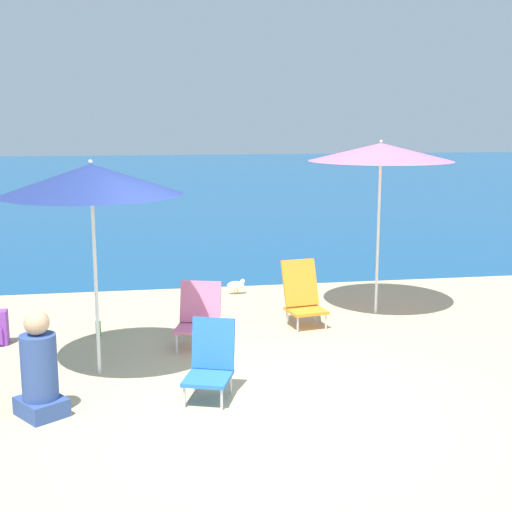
{
  "coord_description": "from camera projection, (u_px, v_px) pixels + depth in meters",
  "views": [
    {
      "loc": [
        -1.03,
        -5.91,
        2.57
      ],
      "look_at": [
        0.32,
        2.04,
        1.0
      ],
      "focal_mm": 50.0,
      "sensor_mm": 36.0,
      "label": 1
    }
  ],
  "objects": [
    {
      "name": "sea_water",
      "position": [
        160.0,
        179.0,
        30.31
      ],
      "size": [
        60.0,
        40.0,
        0.01
      ],
      "color": "navy",
      "rests_on": "ground"
    },
    {
      "name": "water_bottle",
      "position": [
        98.0,
        328.0,
        8.5
      ],
      "size": [
        0.06,
        0.06,
        0.26
      ],
      "color": "#4CB266",
      "rests_on": "ground"
    },
    {
      "name": "beach_umbrella_navy",
      "position": [
        91.0,
        180.0,
        6.91
      ],
      "size": [
        1.78,
        1.78,
        2.17
      ],
      "color": "white",
      "rests_on": "ground"
    },
    {
      "name": "ground_plane",
      "position": [
        259.0,
        409.0,
        6.38
      ],
      "size": [
        60.0,
        60.0,
        0.0
      ],
      "primitive_type": "plane",
      "color": "#C6B284"
    },
    {
      "name": "person_seated_near",
      "position": [
        40.0,
        372.0,
        6.18
      ],
      "size": [
        0.51,
        0.53,
        0.96
      ],
      "rotation": [
        0.0,
        0.0,
        0.62
      ],
      "color": "#334C8C",
      "rests_on": "ground"
    },
    {
      "name": "beach_chair_orange",
      "position": [
        303.0,
        295.0,
        8.92
      ],
      "size": [
        0.53,
        0.6,
        0.81
      ],
      "rotation": [
        0.0,
        0.0,
        0.18
      ],
      "color": "silver",
      "rests_on": "ground"
    },
    {
      "name": "beach_chair_pink",
      "position": [
        199.0,
        315.0,
        8.05
      ],
      "size": [
        0.59,
        0.61,
        0.74
      ],
      "rotation": [
        0.0,
        0.0,
        -0.29
      ],
      "color": "silver",
      "rests_on": "ground"
    },
    {
      "name": "seagull",
      "position": [
        236.0,
        285.0,
        10.51
      ],
      "size": [
        0.27,
        0.11,
        0.23
      ],
      "color": "gold",
      "rests_on": "ground"
    },
    {
      "name": "beach_umbrella_pink",
      "position": [
        381.0,
        152.0,
        9.12
      ],
      "size": [
        1.86,
        1.86,
        2.29
      ],
      "color": "white",
      "rests_on": "ground"
    },
    {
      "name": "beach_chair_blue",
      "position": [
        211.0,
        361.0,
        6.62
      ],
      "size": [
        0.55,
        0.62,
        0.72
      ],
      "rotation": [
        0.0,
        0.0,
        -0.34
      ],
      "color": "silver",
      "rests_on": "ground"
    }
  ]
}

